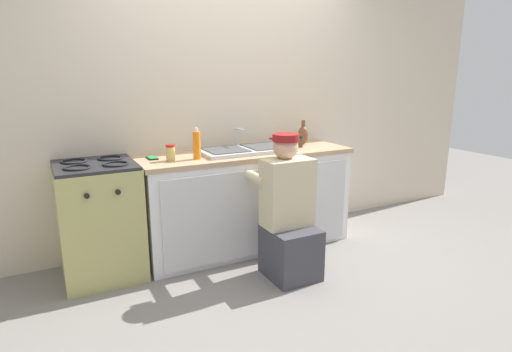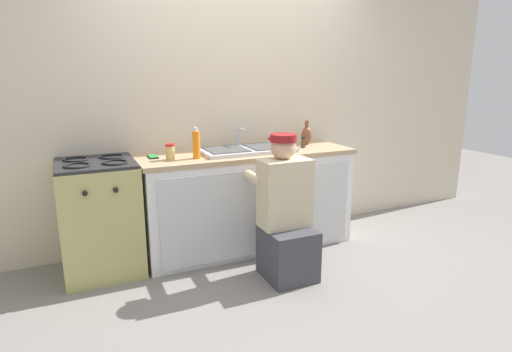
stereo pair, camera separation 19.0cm
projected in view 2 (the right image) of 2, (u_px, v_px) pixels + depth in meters
The scene contains 12 objects.
ground_plane at pixel (261, 258), 3.67m from camera, with size 12.00×12.00×0.00m, color gray.
back_wall at pixel (232, 105), 3.94m from camera, with size 6.00×0.10×2.50m, color beige.
counter_cabinet at pixel (247, 202), 3.82m from camera, with size 1.85×0.62×0.83m.
countertop at pixel (247, 154), 3.73m from camera, with size 1.89×0.62×0.04m, color tan.
sink_double_basin at pixel (246, 149), 3.72m from camera, with size 0.80×0.44×0.19m.
stove_range at pixel (100, 217), 3.33m from camera, with size 0.58×0.62×0.91m.
plumber_person at pixel (286, 219), 3.25m from camera, with size 0.42×0.61×1.10m.
cell_phone at pixel (153, 157), 3.47m from camera, with size 0.07×0.14×0.01m.
spice_bottle_pepper at pixel (303, 142), 3.89m from camera, with size 0.04×0.04×0.10m.
soap_bottle_orange at pixel (196, 144), 3.41m from camera, with size 0.06×0.06×0.25m.
vase_decorative at pixel (306, 135), 4.05m from camera, with size 0.10×0.10×0.23m.
condiment_jar at pixel (170, 152), 3.36m from camera, with size 0.07×0.07×0.13m.
Camera 2 is at (-1.43, -3.07, 1.56)m, focal length 30.00 mm.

